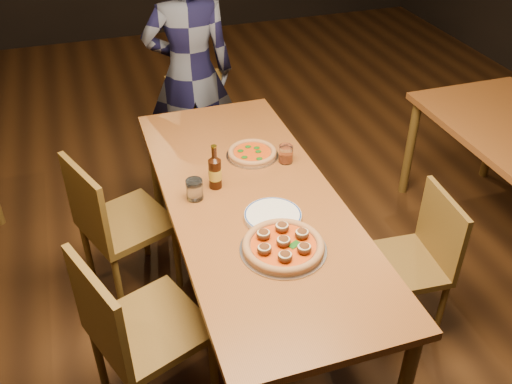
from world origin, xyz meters
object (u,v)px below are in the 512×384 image
object	(u,v)px
pizza_meatball	(283,245)
beer_bottle	(215,173)
chair_main_sw	(127,221)
chair_main_nw	(150,327)
table_main	(253,210)
diner	(190,74)
water_glass	(195,189)
chair_end	(203,135)
pizza_margherita	(252,153)
chair_main_e	(402,264)
plate_stack	(273,216)
amber_glass	(286,154)

from	to	relation	value
pizza_meatball	beer_bottle	xyz separation A→B (m)	(-0.15, 0.54, 0.06)
chair_main_sw	pizza_meatball	size ratio (longest dim) A/B	2.44
chair_main_nw	chair_main_sw	size ratio (longest dim) A/B	1.03
pizza_meatball	table_main	bearing A→B (deg)	91.20
diner	water_glass	bearing A→B (deg)	83.93
chair_end	pizza_margherita	bearing A→B (deg)	-87.42
chair_main_sw	table_main	bearing A→B (deg)	-145.63
chair_main_sw	pizza_meatball	world-z (taller)	chair_main_sw
chair_main_e	water_glass	bearing A→B (deg)	-109.02
beer_bottle	diner	size ratio (longest dim) A/B	0.14
plate_stack	chair_end	bearing A→B (deg)	89.81
chair_main_sw	amber_glass	size ratio (longest dim) A/B	9.73
water_glass	chair_main_nw	bearing A→B (deg)	-124.43
chair_main_e	pizza_meatball	size ratio (longest dim) A/B	2.22
pizza_meatball	diner	xyz separation A→B (m)	(-0.00, 1.78, 0.04)
chair_end	pizza_margherita	size ratio (longest dim) A/B	2.99
chair_main_nw	water_glass	xyz separation A→B (m)	(0.32, 0.47, 0.33)
chair_end	diner	size ratio (longest dim) A/B	0.51
chair_main_e	pizza_meatball	distance (m)	0.77
beer_bottle	chair_end	bearing A→B (deg)	80.30
pizza_margherita	chair_main_sw	bearing A→B (deg)	177.70
chair_main_nw	plate_stack	distance (m)	0.72
chair_main_nw	table_main	bearing A→B (deg)	-77.40
chair_main_nw	pizza_margherita	distance (m)	1.07
table_main	plate_stack	bearing A→B (deg)	-77.78
water_glass	chair_end	bearing A→B (deg)	75.22
chair_main_nw	amber_glass	xyz separation A→B (m)	(0.85, 0.65, 0.33)
chair_main_nw	chair_main_sw	world-z (taller)	chair_main_nw
table_main	pizza_meatball	distance (m)	0.41
table_main	diner	world-z (taller)	diner
water_glass	beer_bottle	bearing A→B (deg)	27.54
pizza_meatball	chair_main_nw	bearing A→B (deg)	179.10
chair_main_e	amber_glass	bearing A→B (deg)	-139.98
chair_main_nw	beer_bottle	world-z (taller)	beer_bottle
pizza_meatball	water_glass	bearing A→B (deg)	119.22
plate_stack	water_glass	bearing A→B (deg)	138.62
chair_main_e	diner	xyz separation A→B (m)	(-0.67, 1.70, 0.40)
chair_main_e	diner	bearing A→B (deg)	-154.17
chair_main_nw	diner	distance (m)	1.90
chair_main_nw	chair_end	bearing A→B (deg)	-41.96
amber_glass	chair_main_sw	bearing A→B (deg)	170.82
table_main	diner	size ratio (longest dim) A/B	1.23
beer_bottle	chair_main_sw	bearing A→B (deg)	150.58
amber_glass	water_glass	bearing A→B (deg)	-161.83
chair_end	pizza_meatball	size ratio (longest dim) A/B	2.24
table_main	water_glass	distance (m)	0.30
chair_main_e	water_glass	size ratio (longest dim) A/B	8.14
table_main	chair_main_nw	bearing A→B (deg)	-146.56
plate_stack	beer_bottle	bearing A→B (deg)	119.24
chair_main_sw	water_glass	distance (m)	0.57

